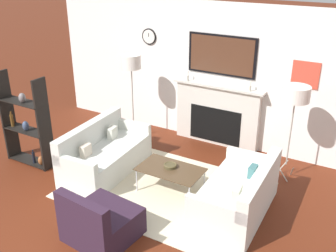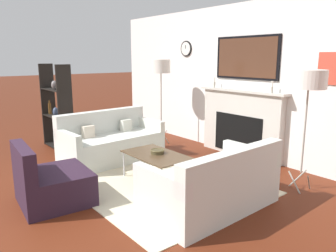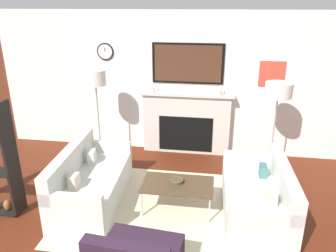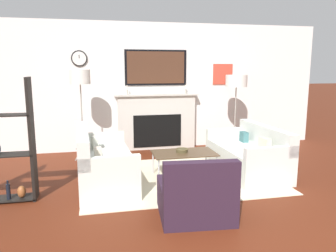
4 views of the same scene
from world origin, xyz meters
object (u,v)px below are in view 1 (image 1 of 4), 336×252
armchair (100,223)px  coffee_table (171,170)px  decorative_bowl (170,166)px  shelf_unit (26,124)px  floor_lamp_right (296,95)px  couch_left (104,155)px  couch_right (238,196)px  floor_lamp_left (131,63)px

armchair → coffee_table: (0.24, 1.44, 0.13)m
decorative_bowl → shelf_unit: (-2.62, -0.47, 0.31)m
armchair → floor_lamp_right: 3.48m
armchair → decorative_bowl: armchair is taller
armchair → shelf_unit: 2.65m
coffee_table → couch_left: bearing=-179.4°
couch_right → decorative_bowl: couch_right is taller
couch_left → couch_right: size_ratio=1.07×
floor_lamp_left → armchair: bearing=-63.4°
floor_lamp_left → floor_lamp_right: floor_lamp_left is taller
couch_left → armchair: size_ratio=1.94×
decorative_bowl → floor_lamp_right: 2.23m
couch_left → floor_lamp_right: bearing=26.2°
decorative_bowl → coffee_table: bearing=-54.3°
armchair → floor_lamp_left: 3.37m
floor_lamp_right → shelf_unit: shelf_unit is taller
couch_left → armchair: 1.77m
armchair → floor_lamp_left: bearing=116.6°
couch_left → floor_lamp_left: 1.88m
coffee_table → decorative_bowl: 0.07m
floor_lamp_right → armchair: bearing=-121.5°
armchair → shelf_unit: size_ratio=0.55×
armchair → couch_right: bearing=46.2°
couch_left → shelf_unit: (-1.35, -0.42, 0.45)m
couch_right → floor_lamp_left: size_ratio=0.95×
floor_lamp_left → shelf_unit: bearing=-119.6°
armchair → floor_lamp_left: size_ratio=0.52×
shelf_unit → floor_lamp_right: bearing=23.5°
decorative_bowl → floor_lamp_right: size_ratio=0.13×
couch_right → floor_lamp_right: 1.83m
decorative_bowl → floor_lamp_left: size_ratio=0.12×
couch_left → floor_lamp_right: size_ratio=1.09×
armchair → floor_lamp_right: size_ratio=0.56×
couch_right → shelf_unit: size_ratio=1.00×
shelf_unit → couch_right: bearing=6.4°
coffee_table → shelf_unit: (-2.65, -0.44, 0.37)m
floor_lamp_left → floor_lamp_right: 3.09m
couch_left → floor_lamp_right: (2.76, 1.36, 1.17)m
couch_right → coffee_table: couch_right is taller
decorative_bowl → armchair: bearing=-98.4°
armchair → floor_lamp_right: floor_lamp_right is taller
couch_right → shelf_unit: 3.82m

